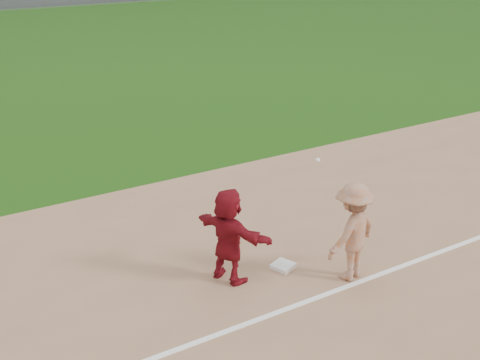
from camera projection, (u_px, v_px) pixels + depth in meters
ground at (285, 278)px, 10.41m from camera, size 160.00×160.00×0.00m
foul_line at (313, 299)px, 9.77m from camera, size 60.00×0.10×0.01m
first_base at (283, 266)px, 10.66m from camera, size 0.45×0.45×0.08m
base_runner at (229, 236)px, 10.02m from camera, size 0.99×1.63×1.68m
first_base_play at (352, 232)px, 10.07m from camera, size 1.25×0.90×2.20m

